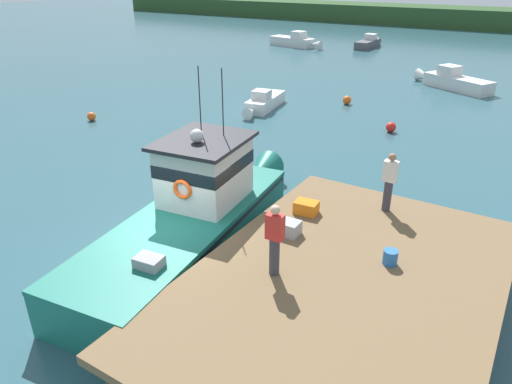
{
  "coord_description": "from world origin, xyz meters",
  "views": [
    {
      "loc": [
        7.55,
        -7.96,
        7.12
      ],
      "look_at": [
        1.2,
        2.2,
        1.4
      ],
      "focal_mm": 33.09,
      "sensor_mm": 36.0,
      "label": 1
    }
  ],
  "objects_px": {
    "main_fishing_boat": "(195,215)",
    "crate_single_by_cleat": "(306,207)",
    "moored_boat_outer_mooring": "(453,81)",
    "moored_boat_mid_harbor": "(369,43)",
    "mooring_buoy_spare_mooring": "(91,116)",
    "moored_boat_near_channel": "(264,102)",
    "deckhand_further_back": "(275,239)",
    "mooring_buoy_inshore": "(391,127)",
    "deckhand_by_the_boat": "(389,181)",
    "mooring_buoy_outer": "(347,100)",
    "moored_boat_off_the_point": "(295,41)",
    "bait_bucket": "(390,257)",
    "crate_stack_mid_dock": "(287,227)"
  },
  "relations": [
    {
      "from": "mooring_buoy_outer",
      "to": "mooring_buoy_inshore",
      "type": "bearing_deg",
      "value": -44.48
    },
    {
      "from": "deckhand_further_back",
      "to": "moored_boat_mid_harbor",
      "type": "xyz_separation_m",
      "value": [
        -11.93,
        39.26,
        -1.63
      ]
    },
    {
      "from": "mooring_buoy_spare_mooring",
      "to": "moored_boat_near_channel",
      "type": "bearing_deg",
      "value": 45.92
    },
    {
      "from": "moored_boat_mid_harbor",
      "to": "main_fishing_boat",
      "type": "bearing_deg",
      "value": -77.18
    },
    {
      "from": "moored_boat_mid_harbor",
      "to": "bait_bucket",
      "type": "bearing_deg",
      "value": -69.69
    },
    {
      "from": "deckhand_further_back",
      "to": "mooring_buoy_outer",
      "type": "height_order",
      "value": "deckhand_further_back"
    },
    {
      "from": "crate_stack_mid_dock",
      "to": "moored_boat_mid_harbor",
      "type": "bearing_deg",
      "value": 106.81
    },
    {
      "from": "crate_stack_mid_dock",
      "to": "moored_boat_near_channel",
      "type": "bearing_deg",
      "value": 123.29
    },
    {
      "from": "crate_single_by_cleat",
      "to": "crate_stack_mid_dock",
      "type": "height_order",
      "value": "crate_stack_mid_dock"
    },
    {
      "from": "moored_boat_mid_harbor",
      "to": "deckhand_by_the_boat",
      "type": "bearing_deg",
      "value": -69.67
    },
    {
      "from": "main_fishing_boat",
      "to": "crate_single_by_cleat",
      "type": "relative_size",
      "value": 16.59
    },
    {
      "from": "crate_stack_mid_dock",
      "to": "mooring_buoy_spare_mooring",
      "type": "distance_m",
      "value": 16.33
    },
    {
      "from": "main_fishing_boat",
      "to": "moored_boat_outer_mooring",
      "type": "relative_size",
      "value": 1.83
    },
    {
      "from": "crate_stack_mid_dock",
      "to": "moored_boat_near_channel",
      "type": "height_order",
      "value": "crate_stack_mid_dock"
    },
    {
      "from": "moored_boat_off_the_point",
      "to": "moored_boat_mid_harbor",
      "type": "height_order",
      "value": "moored_boat_off_the_point"
    },
    {
      "from": "deckhand_further_back",
      "to": "mooring_buoy_inshore",
      "type": "bearing_deg",
      "value": 97.44
    },
    {
      "from": "moored_boat_outer_mooring",
      "to": "crate_single_by_cleat",
      "type": "bearing_deg",
      "value": -88.35
    },
    {
      "from": "main_fishing_boat",
      "to": "moored_boat_near_channel",
      "type": "height_order",
      "value": "main_fishing_boat"
    },
    {
      "from": "moored_boat_off_the_point",
      "to": "deckhand_by_the_boat",
      "type": "bearing_deg",
      "value": -58.61
    },
    {
      "from": "main_fishing_boat",
      "to": "crate_stack_mid_dock",
      "type": "bearing_deg",
      "value": 3.83
    },
    {
      "from": "moored_boat_outer_mooring",
      "to": "moored_boat_mid_harbor",
      "type": "height_order",
      "value": "moored_boat_outer_mooring"
    },
    {
      "from": "mooring_buoy_outer",
      "to": "mooring_buoy_inshore",
      "type": "relative_size",
      "value": 1.02
    },
    {
      "from": "crate_stack_mid_dock",
      "to": "mooring_buoy_spare_mooring",
      "type": "relative_size",
      "value": 1.39
    },
    {
      "from": "crate_stack_mid_dock",
      "to": "moored_boat_outer_mooring",
      "type": "distance_m",
      "value": 23.79
    },
    {
      "from": "moored_boat_outer_mooring",
      "to": "moored_boat_mid_harbor",
      "type": "xyz_separation_m",
      "value": [
        -10.63,
        13.88,
        -0.06
      ]
    },
    {
      "from": "main_fishing_boat",
      "to": "deckhand_by_the_boat",
      "type": "xyz_separation_m",
      "value": [
        4.41,
        2.68,
        1.05
      ]
    },
    {
      "from": "crate_single_by_cleat",
      "to": "moored_boat_mid_harbor",
      "type": "bearing_deg",
      "value": 107.2
    },
    {
      "from": "moored_boat_off_the_point",
      "to": "crate_single_by_cleat",
      "type": "bearing_deg",
      "value": -61.91
    },
    {
      "from": "deckhand_further_back",
      "to": "moored_boat_outer_mooring",
      "type": "distance_m",
      "value": 25.46
    },
    {
      "from": "main_fishing_boat",
      "to": "crate_single_by_cleat",
      "type": "distance_m",
      "value": 3.03
    },
    {
      "from": "mooring_buoy_outer",
      "to": "main_fishing_boat",
      "type": "bearing_deg",
      "value": -82.22
    },
    {
      "from": "mooring_buoy_inshore",
      "to": "mooring_buoy_outer",
      "type": "bearing_deg",
      "value": 135.52
    },
    {
      "from": "crate_stack_mid_dock",
      "to": "deckhand_by_the_boat",
      "type": "bearing_deg",
      "value": 56.53
    },
    {
      "from": "main_fishing_boat",
      "to": "deckhand_further_back",
      "type": "height_order",
      "value": "main_fishing_boat"
    },
    {
      "from": "deckhand_by_the_boat",
      "to": "moored_boat_near_channel",
      "type": "bearing_deg",
      "value": 134.07
    },
    {
      "from": "crate_stack_mid_dock",
      "to": "moored_boat_near_channel",
      "type": "relative_size",
      "value": 0.13
    },
    {
      "from": "main_fishing_boat",
      "to": "moored_boat_off_the_point",
      "type": "bearing_deg",
      "value": 113.5
    },
    {
      "from": "moored_boat_off_the_point",
      "to": "bait_bucket",
      "type": "bearing_deg",
      "value": -59.35
    },
    {
      "from": "moored_boat_off_the_point",
      "to": "mooring_buoy_spare_mooring",
      "type": "distance_m",
      "value": 27.95
    },
    {
      "from": "crate_stack_mid_dock",
      "to": "moored_boat_off_the_point",
      "type": "relative_size",
      "value": 0.1
    },
    {
      "from": "moored_boat_outer_mooring",
      "to": "mooring_buoy_spare_mooring",
      "type": "relative_size",
      "value": 12.58
    },
    {
      "from": "deckhand_further_back",
      "to": "crate_single_by_cleat",
      "type": "bearing_deg",
      "value": 102.98
    },
    {
      "from": "mooring_buoy_spare_mooring",
      "to": "deckhand_by_the_boat",
      "type": "bearing_deg",
      "value": -13.62
    },
    {
      "from": "main_fishing_boat",
      "to": "crate_stack_mid_dock",
      "type": "height_order",
      "value": "main_fishing_boat"
    },
    {
      "from": "crate_stack_mid_dock",
      "to": "mooring_buoy_outer",
      "type": "height_order",
      "value": "crate_stack_mid_dock"
    },
    {
      "from": "mooring_buoy_spare_mooring",
      "to": "crate_single_by_cleat",
      "type": "bearing_deg",
      "value": -19.65
    },
    {
      "from": "crate_single_by_cleat",
      "to": "moored_boat_near_channel",
      "type": "relative_size",
      "value": 0.13
    },
    {
      "from": "deckhand_by_the_boat",
      "to": "moored_boat_near_channel",
      "type": "distance_m",
      "value": 14.81
    },
    {
      "from": "mooring_buoy_spare_mooring",
      "to": "moored_boat_outer_mooring",
      "type": "bearing_deg",
      "value": 50.57
    },
    {
      "from": "main_fishing_boat",
      "to": "bait_bucket",
      "type": "distance_m",
      "value": 5.32
    }
  ]
}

